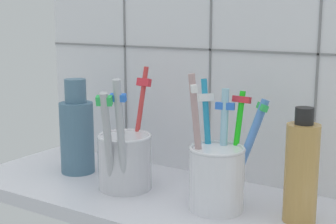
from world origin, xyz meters
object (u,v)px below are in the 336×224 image
at_px(toothbrush_cup_left, 124,158).
at_px(toothbrush_cup_right, 218,172).
at_px(soap_bottle, 301,171).
at_px(ceramic_vase, 77,132).

relative_size(toothbrush_cup_left, toothbrush_cup_right, 0.97).
relative_size(toothbrush_cup_left, soap_bottle, 1.22).
height_order(ceramic_vase, soap_bottle, ceramic_vase).
xyz_separation_m(ceramic_vase, soap_bottle, (0.36, 0.00, -0.00)).
relative_size(toothbrush_cup_left, ceramic_vase, 1.15).
distance_m(toothbrush_cup_right, ceramic_vase, 0.26).
xyz_separation_m(toothbrush_cup_left, toothbrush_cup_right, (0.15, 0.00, 0.00)).
bearing_deg(toothbrush_cup_left, ceramic_vase, 169.11).
bearing_deg(soap_bottle, toothbrush_cup_right, -169.60).
bearing_deg(toothbrush_cup_left, soap_bottle, 5.34).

